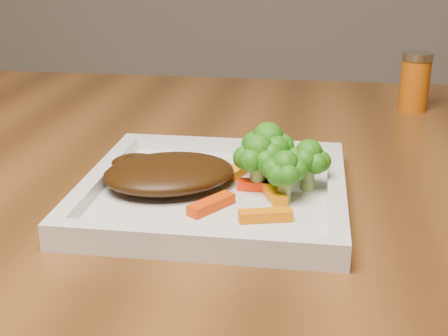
# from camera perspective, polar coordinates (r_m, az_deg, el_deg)

# --- Properties ---
(plate) EXTENTS (0.27, 0.27, 0.01)m
(plate) POSITION_cam_1_polar(r_m,az_deg,el_deg) (0.66, -0.86, -2.48)
(plate) COLOR silver
(plate) RESTS_ON dining_table
(steak) EXTENTS (0.17, 0.16, 0.03)m
(steak) POSITION_cam_1_polar(r_m,az_deg,el_deg) (0.66, -5.04, -0.47)
(steak) COLOR #381F08
(steak) RESTS_ON plate
(broccoli_0) EXTENTS (0.06, 0.06, 0.07)m
(broccoli_0) POSITION_cam_1_polar(r_m,az_deg,el_deg) (0.67, 4.02, 1.60)
(broccoli_0) COLOR #0F5E0F
(broccoli_0) RESTS_ON plate
(broccoli_1) EXTENTS (0.06, 0.06, 0.06)m
(broccoli_1) POSITION_cam_1_polar(r_m,az_deg,el_deg) (0.65, 7.74, 0.69)
(broccoli_1) COLOR #216510
(broccoli_1) RESTS_ON plate
(broccoli_2) EXTENTS (0.06, 0.06, 0.06)m
(broccoli_2) POSITION_cam_1_polar(r_m,az_deg,el_deg) (0.62, 5.57, -0.49)
(broccoli_2) COLOR #257413
(broccoli_2) RESTS_ON plate
(broccoli_3) EXTENTS (0.07, 0.07, 0.06)m
(broccoli_3) POSITION_cam_1_polar(r_m,az_deg,el_deg) (0.65, 3.09, 0.59)
(broccoli_3) COLOR #357413
(broccoli_3) RESTS_ON plate
(carrot_0) EXTENTS (0.05, 0.03, 0.01)m
(carrot_0) POSITION_cam_1_polar(r_m,az_deg,el_deg) (0.59, 3.81, -4.34)
(carrot_0) COLOR orange
(carrot_0) RESTS_ON plate
(carrot_2) EXTENTS (0.04, 0.05, 0.01)m
(carrot_2) POSITION_cam_1_polar(r_m,az_deg,el_deg) (0.61, -1.17, -3.33)
(carrot_2) COLOR #DA3703
(carrot_2) RESTS_ON plate
(carrot_4) EXTENTS (0.04, 0.06, 0.01)m
(carrot_4) POSITION_cam_1_polar(r_m,az_deg,el_deg) (0.70, 1.51, 0.02)
(carrot_4) COLOR orange
(carrot_4) RESTS_ON plate
(carrot_5) EXTENTS (0.03, 0.06, 0.01)m
(carrot_5) POSITION_cam_1_polar(r_m,az_deg,el_deg) (0.64, 4.49, -2.15)
(carrot_5) COLOR orange
(carrot_5) RESTS_ON plate
(carrot_6) EXTENTS (0.05, 0.01, 0.01)m
(carrot_6) POSITION_cam_1_polar(r_m,az_deg,el_deg) (0.65, 3.39, -1.58)
(carrot_6) COLOR #FF2B04
(carrot_6) RESTS_ON plate
(spice_shaker) EXTENTS (0.05, 0.05, 0.09)m
(spice_shaker) POSITION_cam_1_polar(r_m,az_deg,el_deg) (1.03, 17.06, 7.55)
(spice_shaker) COLOR #AE4F09
(spice_shaker) RESTS_ON dining_table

